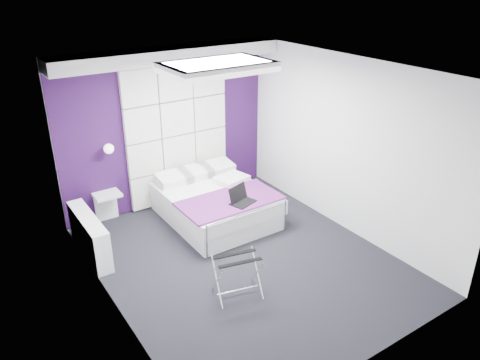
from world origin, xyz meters
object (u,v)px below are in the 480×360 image
Objects in this scene: nightstand at (107,195)px; luggage_rack at (238,276)px; radiator at (89,236)px; wall_lamp at (108,148)px; bed at (215,203)px; laptop at (241,198)px.

nightstand is 0.74× the size of luggage_rack.
nightstand is at bearing 53.84° from radiator.
wall_lamp reaches higher than luggage_rack.
bed is 0.67m from laptop.
bed reaches higher than nightstand.
wall_lamp is at bearing 147.80° from bed.
luggage_rack is at bearing -77.77° from wall_lamp.
bed is at bearing -2.28° from radiator.
radiator is 2.23m from luggage_rack.
wall_lamp is at bearing 117.28° from laptop.
laptop is at bearing -44.85° from wall_lamp.
nightstand is (0.53, 0.72, 0.19)m from radiator.
luggage_rack is at bearing -143.52° from laptop.
nightstand is at bearing 151.08° from bed.
laptop is at bearing -80.04° from bed.
nightstand is (-0.11, -0.04, -0.73)m from wall_lamp.
laptop is at bearing 67.83° from luggage_rack.
bed reaches higher than luggage_rack.
radiator is 0.91m from nightstand.
bed is (1.97, -0.08, -0.03)m from radiator.
wall_lamp is 0.12× the size of radiator.
wall_lamp is 0.08× the size of bed.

